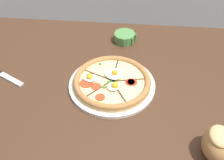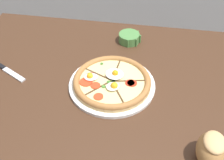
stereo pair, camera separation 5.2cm
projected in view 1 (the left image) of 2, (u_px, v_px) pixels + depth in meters
dining_table at (119, 104)px, 1.11m from camera, size 1.33×0.86×0.77m
pizza at (112, 82)px, 1.02m from camera, size 0.31×0.31×0.05m
ramekin_bowl at (125, 37)px, 1.23m from camera, size 0.10×0.10×0.04m
bread_piece_mid at (217, 143)px, 0.78m from camera, size 0.09×0.11×0.10m
knife_spare at (3, 75)px, 1.07m from camera, size 0.18×0.11×0.01m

